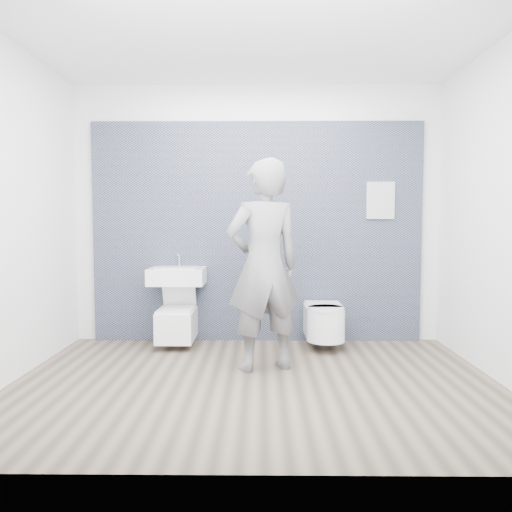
{
  "coord_description": "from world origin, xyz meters",
  "views": [
    {
      "loc": [
        0.05,
        -4.01,
        1.32
      ],
      "look_at": [
        0.0,
        0.6,
        1.0
      ],
      "focal_mm": 35.0,
      "sensor_mm": 36.0,
      "label": 1
    }
  ],
  "objects_px": {
    "toilet_rounded": "(324,322)",
    "visitor": "(264,265)",
    "washbasin": "(177,276)",
    "toilet_square": "(177,322)"
  },
  "relations": [
    {
      "from": "toilet_rounded",
      "to": "visitor",
      "type": "distance_m",
      "value": 1.18
    },
    {
      "from": "visitor",
      "to": "toilet_rounded",
      "type": "bearing_deg",
      "value": -150.61
    },
    {
      "from": "washbasin",
      "to": "toilet_square",
      "type": "relative_size",
      "value": 0.82
    },
    {
      "from": "washbasin",
      "to": "visitor",
      "type": "distance_m",
      "value": 1.26
    },
    {
      "from": "toilet_rounded",
      "to": "visitor",
      "type": "relative_size",
      "value": 0.35
    },
    {
      "from": "toilet_square",
      "to": "toilet_rounded",
      "type": "height_order",
      "value": "toilet_square"
    },
    {
      "from": "toilet_rounded",
      "to": "toilet_square",
      "type": "bearing_deg",
      "value": 177.79
    },
    {
      "from": "washbasin",
      "to": "toilet_rounded",
      "type": "relative_size",
      "value": 0.9
    },
    {
      "from": "toilet_square",
      "to": "visitor",
      "type": "height_order",
      "value": "visitor"
    },
    {
      "from": "washbasin",
      "to": "toilet_square",
      "type": "xyz_separation_m",
      "value": [
        -0.0,
        -0.05,
        -0.49
      ]
    }
  ]
}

